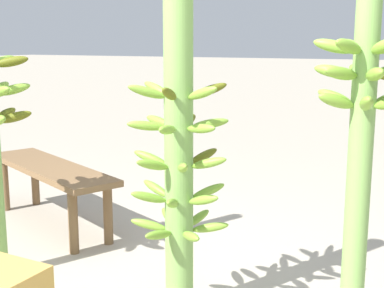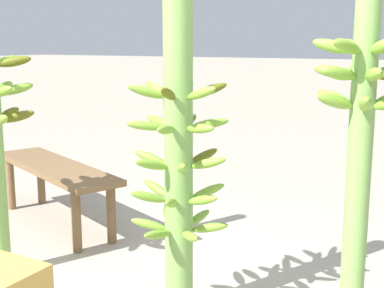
{
  "view_description": "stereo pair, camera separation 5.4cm",
  "coord_description": "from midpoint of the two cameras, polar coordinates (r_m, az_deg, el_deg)",
  "views": [
    {
      "loc": [
        1.24,
        -1.66,
        1.28
      ],
      "look_at": [
        0.1,
        0.47,
        0.82
      ],
      "focal_mm": 50.0,
      "sensor_mm": 36.0,
      "label": 1
    },
    {
      "loc": [
        1.29,
        -1.64,
        1.28
      ],
      "look_at": [
        0.1,
        0.47,
        0.82
      ],
      "focal_mm": 50.0,
      "sensor_mm": 36.0,
      "label": 2
    }
  ],
  "objects": [
    {
      "name": "market_bench",
      "position": [
        3.86,
        -14.0,
        -3.18
      ],
      "size": [
        1.39,
        0.83,
        0.44
      ],
      "rotation": [
        0.0,
        0.0,
        -0.38
      ],
      "color": "brown",
      "rests_on": "ground_plane"
    },
    {
      "name": "banana_stalk_center",
      "position": [
        2.41,
        -0.8,
        -1.58
      ],
      "size": [
        0.46,
        0.47,
        1.53
      ],
      "color": "#7AA851",
      "rests_on": "ground_plane"
    },
    {
      "name": "banana_stalk_right",
      "position": [
        2.23,
        18.26,
        1.4
      ],
      "size": [
        0.42,
        0.41,
        1.68
      ],
      "color": "#7AA851",
      "rests_on": "ground_plane"
    }
  ]
}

